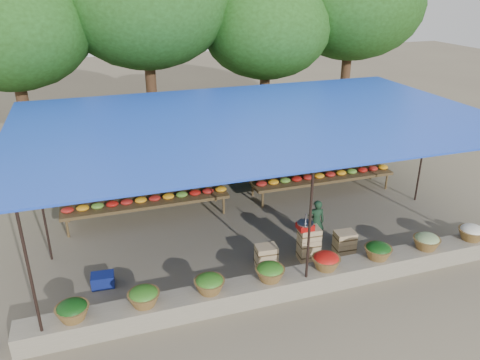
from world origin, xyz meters
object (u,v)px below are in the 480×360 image
object	(u,v)px
weighing_scale	(305,225)
blue_crate_back	(103,280)
vendor_seated	(316,222)
crate_counter	(307,247)

from	to	relation	value
weighing_scale	blue_crate_back	bearing A→B (deg)	174.67
blue_crate_back	vendor_seated	bearing A→B (deg)	6.83
crate_counter	blue_crate_back	world-z (taller)	crate_counter
blue_crate_back	weighing_scale	bearing A→B (deg)	-0.88
weighing_scale	blue_crate_back	xyz separation A→B (m)	(-4.26, 0.40, -0.72)
vendor_seated	blue_crate_back	bearing A→B (deg)	12.95
weighing_scale	blue_crate_back	world-z (taller)	weighing_scale
weighing_scale	vendor_seated	distance (m)	0.89
vendor_seated	blue_crate_back	world-z (taller)	vendor_seated
blue_crate_back	crate_counter	bearing A→B (deg)	-0.77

